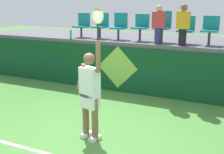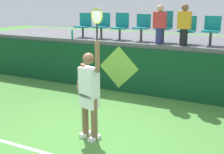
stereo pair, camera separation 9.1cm
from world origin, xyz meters
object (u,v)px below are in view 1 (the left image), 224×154
at_px(stadium_chair_4, 163,25).
at_px(stadium_chair_5, 186,28).
at_px(stadium_chair_1, 101,24).
at_px(spectator_0, 183,24).
at_px(stadium_chair_0, 82,24).
at_px(stadium_chair_2, 119,25).
at_px(spectator_1, 159,24).
at_px(water_bottle, 71,34).
at_px(tennis_player, 90,92).
at_px(tennis_ball, 100,137).
at_px(stadium_chair_3, 141,26).
at_px(stadium_chair_6, 210,29).

bearing_deg(stadium_chair_4, stadium_chair_5, -0.61).
bearing_deg(stadium_chair_1, spectator_0, -9.27).
distance_m(stadium_chair_0, stadium_chair_2, 1.35).
height_order(stadium_chair_1, spectator_1, spectator_1).
distance_m(stadium_chair_1, stadium_chair_2, 0.65).
bearing_deg(spectator_0, stadium_chair_1, 170.73).
relative_size(stadium_chair_1, spectator_0, 0.73).
relative_size(water_bottle, spectator_1, 0.26).
bearing_deg(stadium_chair_5, water_bottle, -171.70).
bearing_deg(tennis_player, tennis_ball, 25.60).
bearing_deg(stadium_chair_0, stadium_chair_4, 0.08).
bearing_deg(water_bottle, stadium_chair_2, 19.53).
relative_size(stadium_chair_3, stadium_chair_5, 1.03).
bearing_deg(stadium_chair_3, stadium_chair_6, -0.00).
relative_size(tennis_ball, stadium_chair_1, 0.08).
distance_m(stadium_chair_0, stadium_chair_1, 0.69).
height_order(stadium_chair_1, spectator_0, spectator_0).
height_order(stadium_chair_0, stadium_chair_5, stadium_chair_0).
bearing_deg(water_bottle, stadium_chair_5, 8.30).
bearing_deg(tennis_player, stadium_chair_2, 105.98).
distance_m(tennis_ball, water_bottle, 4.49).
bearing_deg(tennis_player, stadium_chair_4, 85.43).
height_order(tennis_player, stadium_chair_0, tennis_player).
bearing_deg(stadium_chair_2, stadium_chair_4, 0.07).
bearing_deg(stadium_chair_3, tennis_ball, -81.71).
height_order(tennis_player, stadium_chair_4, tennis_player).
bearing_deg(stadium_chair_3, spectator_0, -17.92).
distance_m(tennis_ball, stadium_chair_1, 4.58).
bearing_deg(tennis_ball, stadium_chair_0, 125.00).
bearing_deg(stadium_chair_5, stadium_chair_1, 179.93).
height_order(stadium_chair_3, stadium_chair_4, stadium_chair_4).
bearing_deg(water_bottle, tennis_player, -51.98).
bearing_deg(spectator_1, stadium_chair_5, 32.59).
bearing_deg(tennis_player, spectator_0, 73.61).
relative_size(stadium_chair_0, stadium_chair_5, 1.02).
height_order(stadium_chair_0, stadium_chair_6, stadium_chair_0).
height_order(water_bottle, stadium_chair_3, stadium_chair_3).
xyz_separation_m(stadium_chair_2, spectator_0, (2.07, -0.45, 0.14)).
distance_m(stadium_chair_1, spectator_1, 2.09).
bearing_deg(stadium_chair_3, stadium_chair_0, 179.86).
height_order(water_bottle, stadium_chair_5, stadium_chair_5).
bearing_deg(spectator_0, stadium_chair_6, 33.91).
relative_size(water_bottle, stadium_chair_1, 0.34).
distance_m(water_bottle, stadium_chair_0, 0.61).
height_order(stadium_chair_0, stadium_chair_1, stadium_chair_1).
height_order(tennis_ball, spectator_1, spectator_1).
xyz_separation_m(stadium_chair_4, spectator_1, (0.00, -0.44, 0.06)).
distance_m(tennis_player, tennis_ball, 0.96).
height_order(stadium_chair_4, spectator_1, spectator_1).
xyz_separation_m(water_bottle, stadium_chair_3, (2.19, 0.51, 0.31)).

